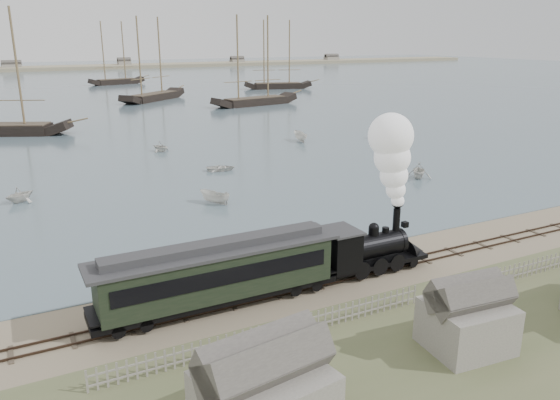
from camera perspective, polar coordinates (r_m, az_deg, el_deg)
name	(u,v)px	position (r m, az deg, el deg)	size (l,w,h in m)	color
ground	(314,270)	(38.05, 3.52, -7.32)	(600.00, 600.00, 0.00)	gray
harbor_water	(55,84)	(201.15, -22.48, 11.18)	(600.00, 336.00, 0.06)	#475C66
rail_track	(329,281)	(36.49, 5.14, -8.39)	(120.00, 1.80, 0.16)	#32241B
picket_fence_west	(275,342)	(29.83, -0.51, -14.59)	(19.00, 0.10, 1.20)	slate
picket_fence_east	(530,276)	(40.76, 24.65, -7.22)	(15.00, 0.10, 1.20)	slate
shed_mid	(464,348)	(30.88, 18.70, -14.40)	(4.00, 3.50, 3.60)	slate
far_spit	(36,70)	(280.75, -24.10, 12.26)	(500.00, 20.00, 1.80)	tan
locomotive	(388,203)	(37.27, 11.22, -0.31)	(8.31, 3.10, 10.36)	black
passenger_coach	(218,272)	(32.40, -6.50, -7.45)	(14.97, 2.89, 3.64)	black
beached_dinghy	(190,291)	(34.48, -9.39, -9.40)	(4.28, 3.06, 0.89)	silver
rowboat_1	(20,194)	(58.33, -25.57, 0.55)	(2.98, 2.57, 1.57)	silver
rowboat_2	(215,197)	(52.52, -6.83, 0.29)	(3.27, 1.23, 1.26)	silver
rowboat_3	(221,168)	(65.41, -6.21, 3.36)	(3.40, 2.43, 0.70)	silver
rowboat_4	(419,170)	(63.55, 14.30, 3.03)	(3.35, 2.89, 1.76)	silver
rowboat_5	(300,137)	(83.39, 2.13, 6.64)	(3.81, 1.43, 1.47)	silver
rowboat_7	(161,146)	(77.68, -12.38, 5.49)	(2.75, 2.37, 1.45)	silver
rowboat_8	(385,134)	(86.42, 10.92, 6.74)	(4.04, 1.52, 1.56)	silver
schooner_3	(151,59)	(140.17, -13.34, 14.17)	(21.77, 5.02, 20.00)	black
schooner_4	(255,60)	(127.29, -2.67, 14.36)	(21.62, 4.99, 20.00)	black
schooner_5	(278,54)	(167.42, -0.21, 14.97)	(20.03, 4.62, 20.00)	black
schooner_8	(114,53)	(190.24, -16.91, 14.50)	(18.18, 4.20, 20.00)	black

